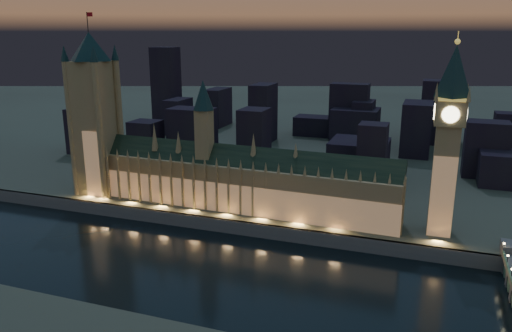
% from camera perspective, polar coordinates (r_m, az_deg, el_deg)
% --- Properties ---
extents(ground_plane, '(2000.00, 2000.00, 0.00)m').
position_cam_1_polar(ground_plane, '(258.27, -5.23, -11.11)').
color(ground_plane, black).
rests_on(ground_plane, ground).
extents(north_bank, '(2000.00, 960.00, 8.00)m').
position_cam_1_polar(north_bank, '(744.48, 11.76, 6.32)').
color(north_bank, '#3E4031').
rests_on(north_bank, ground).
extents(embankment_wall, '(2000.00, 2.50, 8.00)m').
position_cam_1_polar(embankment_wall, '(291.00, -1.86, -7.07)').
color(embankment_wall, '#545856').
rests_on(embankment_wall, ground).
extents(palace_of_westminster, '(202.00, 27.83, 78.00)m').
position_cam_1_polar(palace_of_westminster, '(305.97, -2.58, -1.51)').
color(palace_of_westminster, '#928350').
rests_on(palace_of_westminster, north_bank).
extents(victoria_tower, '(31.68, 31.68, 117.69)m').
position_cam_1_polar(victoria_tower, '(345.91, -17.98, 6.49)').
color(victoria_tower, '#928350').
rests_on(victoria_tower, north_bank).
extents(elizabeth_tower, '(18.00, 18.00, 106.10)m').
position_cam_1_polar(elizabeth_tower, '(275.73, 21.19, 4.33)').
color(elizabeth_tower, '#928350').
rests_on(elizabeth_tower, north_bank).
extents(city_backdrop, '(465.63, 215.63, 88.94)m').
position_cam_1_polar(city_backdrop, '(469.86, 10.58, 4.70)').
color(city_backdrop, black).
rests_on(city_backdrop, north_bank).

